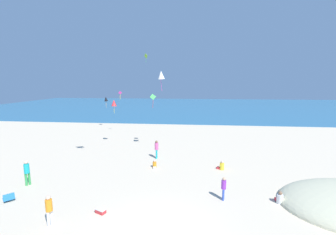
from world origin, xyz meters
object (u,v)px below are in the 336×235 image
object	(u,v)px
person_7	(155,165)
kite_white	(161,75)
beach_chair_near_camera	(9,198)
person_4	(221,166)
kite_magenta	(120,93)
kite_green	(153,97)
person_5	(224,187)
person_8	(157,148)
kite_black	(106,99)
cooler_box	(101,211)
person_1	(279,198)
kite_lime	(146,56)
beach_chair_far_left	(297,197)
kite_red	(114,103)
person_2	(27,171)
person_6	(49,208)

from	to	relation	value
person_7	kite_white	bearing A→B (deg)	168.53
beach_chair_near_camera	person_4	xyz separation A→B (m)	(13.41, 6.34, 0.05)
kite_magenta	kite_green	world-z (taller)	kite_magenta
person_5	person_8	world-z (taller)	person_8
kite_black	kite_green	world-z (taller)	kite_green
cooler_box	kite_white	xyz separation A→B (m)	(1.98, 10.67, 7.67)
cooler_box	person_7	world-z (taller)	person_7
person_1	kite_magenta	size ratio (longest dim) A/B	0.66
beach_chair_near_camera	kite_lime	size ratio (longest dim) A/B	0.47
beach_chair_far_left	cooler_box	distance (m)	11.58
kite_black	kite_white	bearing A→B (deg)	-49.19
person_4	kite_magenta	xyz separation A→B (m)	(-12.10, 11.57, 5.38)
kite_black	person_8	bearing A→B (deg)	-53.39
person_7	kite_red	distance (m)	9.58
person_2	kite_magenta	distance (m)	16.54
cooler_box	kite_green	distance (m)	14.09
beach_chair_near_camera	person_5	xyz separation A→B (m)	(12.87, 1.48, 0.61)
person_1	person_2	size ratio (longest dim) A/B	0.43
person_1	person_6	size ratio (longest dim) A/B	0.47
beach_chair_far_left	kite_green	world-z (taller)	kite_green
person_5	kite_red	size ratio (longest dim) A/B	0.93
person_5	kite_magenta	world-z (taller)	kite_magenta
kite_black	kite_magenta	bearing A→B (deg)	-48.19
kite_white	kite_lime	distance (m)	21.94
kite_lime	kite_green	distance (m)	20.05
kite_lime	cooler_box	bearing A→B (deg)	-83.40
person_6	kite_red	distance (m)	15.00
kite_magenta	kite_lime	bearing A→B (deg)	85.46
person_1	person_4	bearing A→B (deg)	26.00
person_2	kite_white	bearing A→B (deg)	77.42
cooler_box	person_6	distance (m)	2.57
person_8	beach_chair_far_left	bearing A→B (deg)	-37.67
kite_red	kite_magenta	size ratio (longest dim) A/B	1.36
cooler_box	person_4	bearing A→B (deg)	43.09
person_5	person_6	bearing A→B (deg)	-147.66
person_6	person_4	bearing A→B (deg)	59.35
person_4	person_8	distance (m)	6.15
cooler_box	person_1	world-z (taller)	person_1
person_4	kite_green	bearing A→B (deg)	-12.76
beach_chair_near_camera	kite_lime	world-z (taller)	kite_lime
person_8	kite_white	distance (m)	6.97
person_5	person_7	size ratio (longest dim) A/B	2.14
person_4	kite_red	world-z (taller)	kite_red
person_6	person_1	bearing A→B (deg)	33.77
beach_chair_far_left	kite_black	distance (m)	28.40
person_6	kite_red	size ratio (longest dim) A/B	1.04
kite_red	cooler_box	bearing A→B (deg)	-74.38
beach_chair_near_camera	beach_chair_far_left	distance (m)	17.39
person_8	kite_red	size ratio (longest dim) A/B	1.12
person_1	kite_red	distance (m)	18.25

